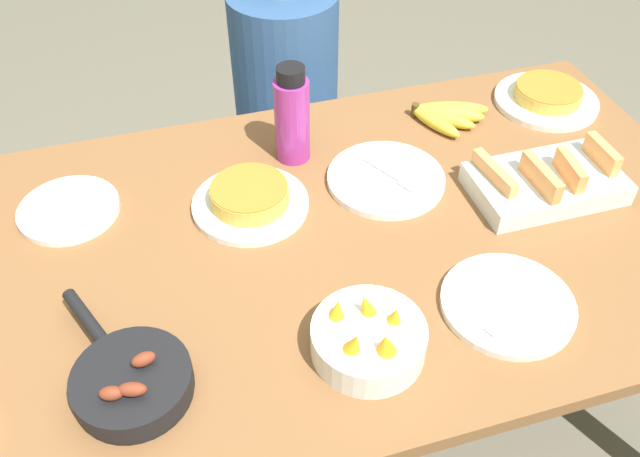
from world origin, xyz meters
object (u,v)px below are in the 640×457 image
empty_plate_mid_edge (386,179)px  water_bottle (292,116)px  person_figure (288,131)px  empty_plate_far_right (69,210)px  melon_tray (546,182)px  frittata_plate_center (250,199)px  empty_plate_near_front (508,304)px  skillet (131,381)px  fruit_bowl_mango (369,339)px  frittata_plate_side (547,97)px  banana_bunch (445,115)px

empty_plate_mid_edge → water_bottle: water_bottle is taller
person_figure → empty_plate_far_right: bearing=-140.0°
melon_tray → empty_plate_mid_edge: bearing=157.1°
frittata_plate_center → empty_plate_near_front: (0.41, -0.42, -0.02)m
melon_tray → skillet: melon_tray is taller
empty_plate_mid_edge → fruit_bowl_mango: (-0.20, -0.43, 0.03)m
skillet → fruit_bowl_mango: fruit_bowl_mango is taller
frittata_plate_side → empty_plate_near_front: (-0.43, -0.60, -0.01)m
melon_tray → water_bottle: water_bottle is taller
frittata_plate_center → person_figure: person_figure is taller
frittata_plate_side → empty_plate_far_right: 1.22m
banana_bunch → water_bottle: (-0.41, -0.03, 0.09)m
banana_bunch → empty_plate_near_front: (-0.14, -0.60, -0.01)m
empty_plate_far_right → water_bottle: bearing=6.0°
fruit_bowl_mango → melon_tray: bearing=29.4°
water_bottle → frittata_plate_center: bearing=-132.3°
melon_tray → banana_bunch: bearing=107.0°
empty_plate_near_front → fruit_bowl_mango: size_ratio=1.24×
fruit_bowl_mango → empty_plate_far_right: bearing=133.1°
banana_bunch → empty_plate_mid_edge: banana_bunch is taller
banana_bunch → fruit_bowl_mango: fruit_bowl_mango is taller
frittata_plate_side → person_figure: bearing=144.0°
melon_tray → frittata_plate_center: (-0.64, 0.14, -0.01)m
empty_plate_mid_edge → water_bottle: bearing=139.1°
empty_plate_near_front → empty_plate_far_right: (-0.79, 0.51, 0.00)m
water_bottle → person_figure: 0.61m
empty_plate_near_front → frittata_plate_side: bearing=54.3°
skillet → water_bottle: (0.43, 0.55, 0.09)m
banana_bunch → skillet: skillet is taller
empty_plate_far_right → frittata_plate_center: bearing=-14.1°
skillet → empty_plate_mid_edge: size_ratio=1.22×
melon_tray → fruit_bowl_mango: size_ratio=1.61×
frittata_plate_side → empty_plate_far_right: frittata_plate_side is taller
banana_bunch → fruit_bowl_mango: size_ratio=1.00×
skillet → frittata_plate_center: bearing=-59.0°
empty_plate_mid_edge → frittata_plate_side: bearing=19.3°
banana_bunch → empty_plate_near_front: 0.62m
banana_bunch → skillet: bearing=-145.1°
melon_tray → empty_plate_mid_edge: size_ratio=1.22×
frittata_plate_center → person_figure: size_ratio=0.22×
banana_bunch → empty_plate_far_right: banana_bunch is taller
empty_plate_far_right → skillet: bearing=-79.5°
banana_bunch → frittata_plate_center: frittata_plate_center is taller
melon_tray → empty_plate_near_front: bearing=-130.7°
frittata_plate_side → banana_bunch: bearing=179.5°
empty_plate_near_front → empty_plate_far_right: size_ratio=1.17×
melon_tray → water_bottle: bearing=149.9°
frittata_plate_center → fruit_bowl_mango: 0.45m
skillet → frittata_plate_center: 0.50m
frittata_plate_center → water_bottle: (0.14, 0.15, 0.09)m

